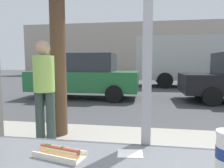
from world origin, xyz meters
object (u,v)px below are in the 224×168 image
(hotdog_tray_near, at_px, (60,152))
(pedestrian, at_px, (44,86))
(parked_car_green, at_px, (85,76))
(box_truck, at_px, (192,60))

(hotdog_tray_near, xyz_separation_m, pedestrian, (-1.15, 2.10, 0.06))
(parked_car_green, bearing_deg, pedestrian, -80.23)
(box_truck, bearing_deg, pedestrian, -113.50)
(box_truck, height_order, pedestrian, box_truck)
(pedestrian, bearing_deg, box_truck, 66.50)
(hotdog_tray_near, relative_size, pedestrian, 0.16)
(hotdog_tray_near, bearing_deg, pedestrian, 118.84)
(parked_car_green, xyz_separation_m, box_truck, (5.26, 4.92, 0.71))
(pedestrian, bearing_deg, parked_car_green, 99.77)
(pedestrian, bearing_deg, hotdog_tray_near, -61.16)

